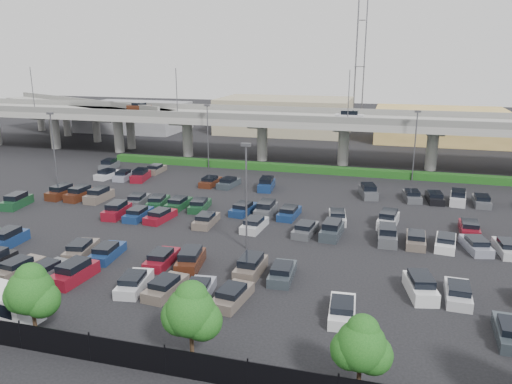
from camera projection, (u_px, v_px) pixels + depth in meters
ground at (267, 222)px, 55.51m from camera, size 280.00×280.00×0.00m
overpass at (313, 122)px, 83.38m from camera, size 150.00×13.00×15.80m
on_ramp at (82, 107)px, 107.00m from camera, size 50.93×30.13×8.80m
hedge at (306, 169)px, 78.56m from camera, size 66.00×1.60×1.10m
fence at (149, 358)px, 29.30m from camera, size 70.00×0.10×2.00m
tree_row at (169, 308)px, 29.77m from camera, size 65.07×3.66×5.94m
parked_cars at (246, 226)px, 52.36m from camera, size 63.01×41.62×1.67m
light_poles at (237, 162)px, 56.74m from camera, size 66.90×48.38×10.30m
distant_buildings at (392, 121)px, 108.68m from camera, size 138.00×24.00×9.00m
comm_tower at (360, 64)px, 118.94m from camera, size 2.40×2.40×30.00m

